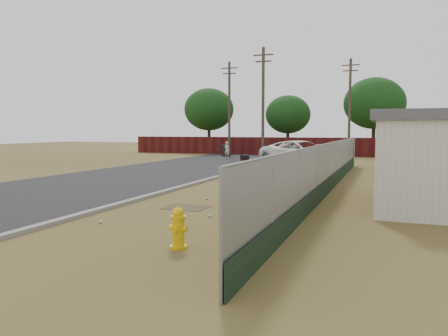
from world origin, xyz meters
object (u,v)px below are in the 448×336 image
at_px(pickup_truck, 302,153).
at_px(trash_bin, 226,150).
at_px(mailbox, 245,160).
at_px(pedestrian, 227,150).
at_px(fire_hydrant, 178,228).

bearing_deg(pickup_truck, trash_bin, 76.46).
bearing_deg(pickup_truck, mailbox, -156.56).
height_order(pickup_truck, pedestrian, pickup_truck).
distance_m(fire_hydrant, mailbox, 13.00).
bearing_deg(pickup_truck, pedestrian, 86.11).
xyz_separation_m(fire_hydrant, pickup_truck, (-1.60, 23.08, 0.44)).
height_order(pickup_truck, trash_bin, pickup_truck).
bearing_deg(trash_bin, pedestrian, -68.19).
relative_size(pickup_truck, pedestrian, 4.18).
height_order(fire_hydrant, pedestrian, pedestrian).
xyz_separation_m(mailbox, trash_bin, (-7.76, 18.35, -0.45)).
xyz_separation_m(pedestrian, trash_bin, (-1.27, 3.18, -0.19)).
relative_size(mailbox, trash_bin, 1.17).
xyz_separation_m(fire_hydrant, pedestrian, (-9.08, 27.89, 0.32)).
xyz_separation_m(pickup_truck, trash_bin, (-8.75, 8.00, -0.31)).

